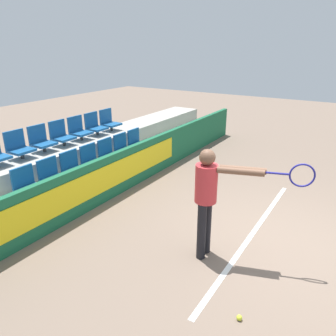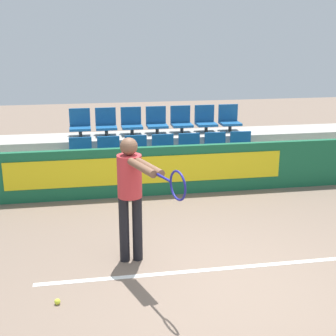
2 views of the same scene
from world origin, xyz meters
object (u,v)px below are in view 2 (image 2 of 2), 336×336
Objects in this scene: stadium_chair_7 at (80,124)px; stadium_chair_13 at (229,119)px; stadium_chair_6 at (242,148)px; stadium_chair_8 at (106,123)px; stadium_chair_4 at (190,150)px; stadium_chair_12 at (205,120)px; stadium_chair_5 at (216,149)px; stadium_chair_11 at (181,121)px; stadium_chair_10 at (157,122)px; tennis_ball at (57,302)px; stadium_chair_2 at (137,152)px; stadium_chair_0 at (81,155)px; stadium_chair_9 at (132,122)px; tennis_player at (132,188)px; stadium_chair_1 at (109,153)px; stadium_chair_3 at (164,151)px.

stadium_chair_13 is (3.18, 0.00, 0.00)m from stadium_chair_7.
stadium_chair_6 is 1.00× the size of stadium_chair_8.
stadium_chair_12 is (0.53, 0.90, 0.41)m from stadium_chair_4.
stadium_chair_11 is at bearing 120.54° from stadium_chair_5.
stadium_chair_10 reaches higher than tennis_ball.
stadium_chair_0 is at bearing 180.00° from stadium_chair_2.
stadium_chair_4 is 1.00× the size of stadium_chair_11.
stadium_chair_6 is (2.12, 0.00, 0.00)m from stadium_chair_2.
stadium_chair_12 reaches higher than stadium_chair_2.
stadium_chair_7 is at bearing 164.22° from stadium_chair_6.
stadium_chair_13 is at bearing 15.78° from stadium_chair_0.
stadium_chair_11 is (2.12, 0.00, 0.00)m from stadium_chair_7.
stadium_chair_2 is at bearing 180.00° from stadium_chair_4.
stadium_chair_9 is 4.12m from tennis_player.
stadium_chair_0 and stadium_chair_5 have the same top height.
stadium_chair_8 is 1.00× the size of stadium_chair_10.
stadium_chair_9 is at bearing 90.00° from stadium_chair_2.
stadium_chair_0 and stadium_chair_4 have the same top height.
stadium_chair_12 is (2.65, 0.00, 0.00)m from stadium_chair_7.
stadium_chair_2 is 1.00× the size of stadium_chair_13.
stadium_chair_6 is 1.45m from stadium_chair_11.
tennis_ball is (-3.45, -4.04, -0.62)m from stadium_chair_6.
stadium_chair_1 is at bearing -120.54° from stadium_chair_9.
stadium_chair_13 is at bearing 22.97° from stadium_chair_2.
stadium_chair_6 is at bearing -15.78° from stadium_chair_7.
stadium_chair_5 is 2.83m from stadium_chair_7.
tennis_player is (-1.46, -4.10, -0.05)m from stadium_chair_11.
tennis_player reaches higher than stadium_chair_3.
stadium_chair_4 is 1.87m from stadium_chair_8.
stadium_chair_3 is 1.00× the size of stadium_chair_6.
stadium_chair_5 is 1.87m from stadium_chair_9.
stadium_chair_6 is at bearing 0.00° from stadium_chair_3.
tennis_ball is at bearing -93.12° from stadium_chair_7.
stadium_chair_12 is (2.12, 0.00, 0.00)m from stadium_chair_8.
stadium_chair_9 is (1.06, 0.00, 0.00)m from stadium_chair_7.
stadium_chair_3 is at bearing 180.00° from stadium_chair_6.
stadium_chair_7 reaches higher than stadium_chair_5.
stadium_chair_0 is 1.00× the size of stadium_chair_8.
tennis_ball is (-1.33, -4.94, -1.04)m from stadium_chair_9.
tennis_player is at bearing -88.12° from stadium_chair_8.
stadium_chair_8 is at bearing 120.54° from stadium_chair_2.
stadium_chair_11 is (0.53, 0.00, 0.00)m from stadium_chair_10.
stadium_chair_9 and stadium_chair_11 have the same top height.
stadium_chair_2 is 2.34m from stadium_chair_13.
stadium_chair_8 is at bearing 157.03° from stadium_chair_5.
stadium_chair_8 is (0.53, 0.90, 0.41)m from stadium_chair_0.
stadium_chair_4 is 8.36× the size of tennis_ball.
stadium_chair_7 reaches higher than stadium_chair_1.
stadium_chair_4 is 1.12m from stadium_chair_12.
stadium_chair_9 is 1.00× the size of stadium_chair_13.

